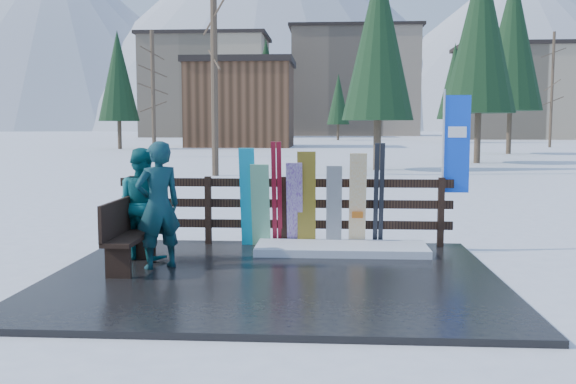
# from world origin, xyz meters

# --- Properties ---
(ground) EXTENTS (700.00, 700.00, 0.00)m
(ground) POSITION_xyz_m (0.00, 0.00, 0.00)
(ground) COLOR white
(ground) RESTS_ON ground
(deck) EXTENTS (6.00, 5.00, 0.08)m
(deck) POSITION_xyz_m (0.00, 0.00, 0.04)
(deck) COLOR black
(deck) RESTS_ON ground
(fence) EXTENTS (5.60, 0.10, 1.15)m
(fence) POSITION_xyz_m (0.00, 2.20, 0.74)
(fence) COLOR black
(fence) RESTS_ON deck
(snow_patch) EXTENTS (2.71, 1.00, 0.12)m
(snow_patch) POSITION_xyz_m (0.95, 1.60, 0.14)
(snow_patch) COLOR white
(snow_patch) RESTS_ON deck
(bench) EXTENTS (0.41, 1.50, 0.97)m
(bench) POSITION_xyz_m (-2.10, 0.27, 0.60)
(bench) COLOR black
(bench) RESTS_ON deck
(snowboard_0) EXTENTS (0.25, 0.37, 1.65)m
(snowboard_0) POSITION_xyz_m (-0.59, 1.98, 0.90)
(snowboard_0) COLOR #10A8CD
(snowboard_0) RESTS_ON deck
(snowboard_1) EXTENTS (0.30, 0.35, 1.38)m
(snowboard_1) POSITION_xyz_m (-0.38, 1.98, 0.77)
(snowboard_1) COLOR silver
(snowboard_1) RESTS_ON deck
(snowboard_2) EXTENTS (0.30, 0.27, 1.59)m
(snowboard_2) POSITION_xyz_m (0.38, 1.98, 0.88)
(snowboard_2) COLOR yellow
(snowboard_2) RESTS_ON deck
(snowboard_3) EXTENTS (0.26, 0.40, 1.41)m
(snowboard_3) POSITION_xyz_m (0.18, 1.98, 0.79)
(snowboard_3) COLOR silver
(snowboard_3) RESTS_ON deck
(snowboard_4) EXTENTS (0.25, 0.21, 1.36)m
(snowboard_4) POSITION_xyz_m (0.83, 1.98, 0.76)
(snowboard_4) COLOR black
(snowboard_4) RESTS_ON deck
(snowboard_5) EXTENTS (0.28, 0.33, 1.57)m
(snowboard_5) POSITION_xyz_m (1.21, 1.98, 0.86)
(snowboard_5) COLOR white
(snowboard_5) RESTS_ON deck
(ski_pair_a) EXTENTS (0.16, 0.34, 1.75)m
(ski_pair_a) POSITION_xyz_m (-0.12, 2.05, 0.95)
(ski_pair_a) COLOR maroon
(ski_pair_a) RESTS_ON deck
(ski_pair_b) EXTENTS (0.17, 0.27, 1.73)m
(ski_pair_b) POSITION_xyz_m (1.56, 2.05, 0.94)
(ski_pair_b) COLOR black
(ski_pair_b) RESTS_ON deck
(rental_flag) EXTENTS (0.45, 0.04, 2.60)m
(rental_flag) POSITION_xyz_m (2.79, 2.25, 1.69)
(rental_flag) COLOR silver
(rental_flag) RESTS_ON deck
(person_front) EXTENTS (0.78, 0.73, 1.79)m
(person_front) POSITION_xyz_m (-1.64, 0.31, 0.98)
(person_front) COLOR #154F45
(person_front) RESTS_ON deck
(person_back) EXTENTS (1.02, 0.94, 1.68)m
(person_back) POSITION_xyz_m (-2.05, 0.91, 0.92)
(person_back) COLOR #105B5F
(person_back) RESTS_ON deck
(resort_buildings) EXTENTS (73.00, 87.60, 22.60)m
(resort_buildings) POSITION_xyz_m (1.03, 115.41, 9.81)
(resort_buildings) COLOR tan
(resort_buildings) RESTS_ON ground
(trees) EXTENTS (41.94, 68.77, 12.74)m
(trees) POSITION_xyz_m (5.08, 49.56, 5.53)
(trees) COLOR #382B1E
(trees) RESTS_ON ground
(mountains) EXTENTS (520.00, 260.00, 120.00)m
(mountains) POSITION_xyz_m (-10.50, 328.41, 50.20)
(mountains) COLOR white
(mountains) RESTS_ON ground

